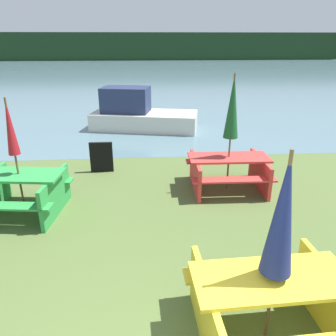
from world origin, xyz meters
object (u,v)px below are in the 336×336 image
at_px(umbrella_crimson, 10,129).
at_px(picnic_table_green, 21,190).
at_px(umbrella_navy, 282,215).
at_px(picnic_table_red, 228,169).
at_px(signboard, 101,157).
at_px(picnic_table_yellow, 270,302).
at_px(umbrella_darkgreen, 232,107).
at_px(boat, 139,114).

bearing_deg(umbrella_crimson, picnic_table_green, 0.00).
bearing_deg(umbrella_navy, picnic_table_red, 82.55).
relative_size(umbrella_navy, signboard, 2.89).
bearing_deg(signboard, picnic_table_yellow, -64.98).
distance_m(picnic_table_yellow, umbrella_darkgreen, 4.07).
bearing_deg(umbrella_navy, picnic_table_green, 139.65).
height_order(umbrella_crimson, boat, umbrella_crimson).
bearing_deg(picnic_table_yellow, umbrella_crimson, 139.65).
height_order(umbrella_crimson, signboard, umbrella_crimson).
height_order(umbrella_navy, signboard, umbrella_navy).
relative_size(picnic_table_yellow, signboard, 2.28).
xyz_separation_m(picnic_table_green, umbrella_darkgreen, (4.07, 0.78, 1.32)).
distance_m(umbrella_darkgreen, boat, 5.78).
bearing_deg(picnic_table_green, picnic_table_red, 10.90).
bearing_deg(umbrella_darkgreen, boat, 110.21).
height_order(picnic_table_yellow, picnic_table_red, picnic_table_yellow).
bearing_deg(umbrella_crimson, umbrella_navy, -40.35).
xyz_separation_m(umbrella_darkgreen, signboard, (-2.84, 1.19, -1.42)).
relative_size(picnic_table_red, umbrella_darkgreen, 0.70).
xyz_separation_m(picnic_table_yellow, umbrella_darkgreen, (0.50, 3.82, 1.32)).
distance_m(umbrella_darkgreen, signboard, 3.39).
xyz_separation_m(picnic_table_red, signboard, (-2.84, 1.19, -0.07)).
distance_m(umbrella_crimson, boat, 6.53).
bearing_deg(picnic_table_yellow, boat, 99.04).
bearing_deg(umbrella_navy, picnic_table_yellow, 0.00).
xyz_separation_m(picnic_table_yellow, boat, (-1.45, 9.11, 0.06)).
distance_m(picnic_table_yellow, signboard, 5.53).
xyz_separation_m(picnic_table_red, umbrella_navy, (-0.50, -3.82, 1.06)).
height_order(picnic_table_red, boat, boat).
distance_m(umbrella_darkgreen, umbrella_navy, 3.86).
height_order(picnic_table_green, signboard, picnic_table_green).
xyz_separation_m(umbrella_darkgreen, umbrella_crimson, (-4.07, -0.78, -0.16)).
bearing_deg(boat, umbrella_navy, -68.62).
relative_size(picnic_table_green, picnic_table_red, 0.98).
height_order(picnic_table_yellow, umbrella_darkgreen, umbrella_darkgreen).
relative_size(umbrella_darkgreen, umbrella_navy, 1.13).
relative_size(boat, signboard, 5.28).
distance_m(picnic_table_yellow, boat, 9.22).
bearing_deg(picnic_table_yellow, picnic_table_green, 139.65).
relative_size(picnic_table_yellow, boat, 0.43).
xyz_separation_m(picnic_table_yellow, umbrella_navy, (-0.00, 0.00, 1.04)).
distance_m(picnic_table_green, boat, 6.44).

